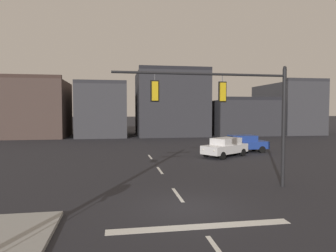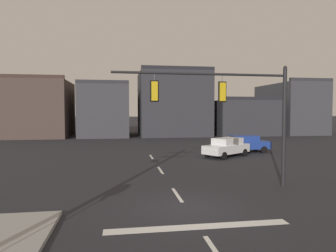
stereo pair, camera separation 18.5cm
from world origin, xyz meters
name	(u,v)px [view 2 (the right image)]	position (x,y,z in m)	size (l,w,h in m)	color
ground_plane	(186,208)	(0.00, 0.00, 0.00)	(400.00, 400.00, 0.00)	#232328
stop_bar_paint	(199,227)	(0.00, -2.00, 0.00)	(6.40, 0.50, 0.01)	silver
lane_centreline	(177,195)	(0.00, 2.00, 0.00)	(0.16, 26.40, 0.01)	silver
signal_mast_near_side	(234,104)	(3.00, 2.62, 4.31)	(8.85, 0.43, 6.24)	black
car_lot_nearside	(245,143)	(9.12, 15.56, 0.86)	(4.49, 2.00, 1.61)	navy
car_lot_middle	(227,147)	(6.39, 13.08, 0.86)	(4.66, 3.93, 1.61)	silver
building_row	(168,109)	(5.16, 37.29, 4.19)	(50.68, 12.96, 10.45)	#473833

